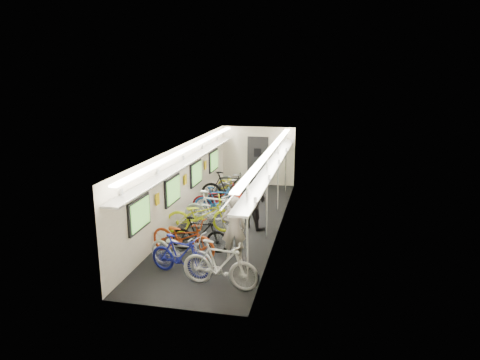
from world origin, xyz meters
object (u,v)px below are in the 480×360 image
at_px(passenger_near, 234,228).
at_px(backpack, 236,199).
at_px(passenger_mid, 254,200).
at_px(bicycle_1, 180,255).
at_px(bicycle_0, 181,251).

height_order(passenger_near, backpack, passenger_near).
bearing_deg(passenger_mid, bicycle_1, 101.61).
bearing_deg(passenger_near, bicycle_0, 24.72).
distance_m(bicycle_0, passenger_near, 1.40).
relative_size(passenger_mid, backpack, 4.58).
relative_size(passenger_near, backpack, 4.26).
xyz_separation_m(passenger_near, backpack, (-0.13, 0.85, 0.47)).
relative_size(bicycle_0, passenger_mid, 1.05).
bearing_deg(passenger_mid, backpack, 110.97).
bearing_deg(bicycle_1, backpack, -9.80).
relative_size(bicycle_0, backpack, 4.82).
height_order(bicycle_0, bicycle_1, bicycle_0).
height_order(passenger_mid, backpack, passenger_mid).
distance_m(bicycle_1, backpack, 2.27).
bearing_deg(bicycle_1, passenger_mid, -3.36).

